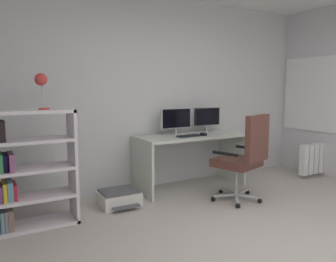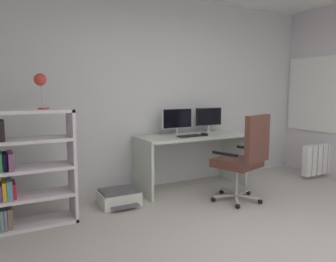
{
  "view_description": "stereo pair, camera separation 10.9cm",
  "coord_description": "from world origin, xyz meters",
  "px_view_note": "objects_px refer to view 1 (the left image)",
  "views": [
    {
      "loc": [
        -2.23,
        -1.7,
        1.4
      ],
      "look_at": [
        -0.2,
        1.86,
        0.88
      ],
      "focal_mm": 35.57,
      "sensor_mm": 36.0,
      "label": 1
    },
    {
      "loc": [
        -2.13,
        -1.76,
        1.4
      ],
      "look_at": [
        -0.2,
        1.86,
        0.88
      ],
      "focal_mm": 35.57,
      "sensor_mm": 36.0,
      "label": 2
    }
  ],
  "objects_px": {
    "keyboard": "(189,136)",
    "radiator": "(319,158)",
    "desk": "(190,149)",
    "monitor_main": "(176,119)",
    "desk_lamp": "(41,82)",
    "bookshelf": "(17,173)",
    "monitor_secondary": "(207,118)",
    "office_chair": "(244,155)",
    "computer_mouse": "(203,134)",
    "printer": "(119,198)"
  },
  "relations": [
    {
      "from": "keyboard",
      "to": "radiator",
      "type": "distance_m",
      "value": 2.34
    },
    {
      "from": "monitor_main",
      "to": "radiator",
      "type": "xyz_separation_m",
      "value": [
        2.32,
        -0.62,
        -0.68
      ]
    },
    {
      "from": "monitor_main",
      "to": "printer",
      "type": "height_order",
      "value": "monitor_main"
    },
    {
      "from": "monitor_secondary",
      "to": "radiator",
      "type": "height_order",
      "value": "monitor_secondary"
    },
    {
      "from": "keyboard",
      "to": "bookshelf",
      "type": "height_order",
      "value": "bookshelf"
    },
    {
      "from": "radiator",
      "to": "computer_mouse",
      "type": "bearing_deg",
      "value": 169.92
    },
    {
      "from": "monitor_secondary",
      "to": "office_chair",
      "type": "distance_m",
      "value": 1.04
    },
    {
      "from": "printer",
      "to": "computer_mouse",
      "type": "bearing_deg",
      "value": 2.42
    },
    {
      "from": "bookshelf",
      "to": "desk_lamp",
      "type": "bearing_deg",
      "value": -0.01
    },
    {
      "from": "desk",
      "to": "desk_lamp",
      "type": "bearing_deg",
      "value": -170.26
    },
    {
      "from": "monitor_secondary",
      "to": "office_chair",
      "type": "height_order",
      "value": "monitor_secondary"
    },
    {
      "from": "monitor_secondary",
      "to": "computer_mouse",
      "type": "distance_m",
      "value": 0.41
    },
    {
      "from": "desk",
      "to": "radiator",
      "type": "height_order",
      "value": "desk"
    },
    {
      "from": "monitor_secondary",
      "to": "keyboard",
      "type": "xyz_separation_m",
      "value": [
        -0.48,
        -0.25,
        -0.2
      ]
    },
    {
      "from": "computer_mouse",
      "to": "bookshelf",
      "type": "relative_size",
      "value": 0.08
    },
    {
      "from": "computer_mouse",
      "to": "office_chair",
      "type": "height_order",
      "value": "office_chair"
    },
    {
      "from": "desk_lamp",
      "to": "printer",
      "type": "bearing_deg",
      "value": 10.09
    },
    {
      "from": "monitor_main",
      "to": "keyboard",
      "type": "height_order",
      "value": "monitor_main"
    },
    {
      "from": "office_chair",
      "to": "desk_lamp",
      "type": "xyz_separation_m",
      "value": [
        -2.25,
        0.5,
        0.87
      ]
    },
    {
      "from": "office_chair",
      "to": "computer_mouse",
      "type": "bearing_deg",
      "value": 99.22
    },
    {
      "from": "desk_lamp",
      "to": "desk",
      "type": "bearing_deg",
      "value": 9.74
    },
    {
      "from": "monitor_main",
      "to": "desk_lamp",
      "type": "xyz_separation_m",
      "value": [
        -1.84,
        -0.46,
        0.49
      ]
    },
    {
      "from": "monitor_main",
      "to": "monitor_secondary",
      "type": "bearing_deg",
      "value": 0.01
    },
    {
      "from": "computer_mouse",
      "to": "desk_lamp",
      "type": "distance_m",
      "value": 2.25
    },
    {
      "from": "desk",
      "to": "keyboard",
      "type": "bearing_deg",
      "value": -130.36
    },
    {
      "from": "bookshelf",
      "to": "desk_lamp",
      "type": "xyz_separation_m",
      "value": [
        0.27,
        -0.0,
        0.89
      ]
    },
    {
      "from": "printer",
      "to": "radiator",
      "type": "xyz_separation_m",
      "value": [
        3.31,
        -0.31,
        0.21
      ]
    },
    {
      "from": "monitor_main",
      "to": "office_chair",
      "type": "height_order",
      "value": "monitor_main"
    },
    {
      "from": "keyboard",
      "to": "desk",
      "type": "bearing_deg",
      "value": 45.76
    },
    {
      "from": "keyboard",
      "to": "bookshelf",
      "type": "bearing_deg",
      "value": -178.21
    },
    {
      "from": "computer_mouse",
      "to": "bookshelf",
      "type": "height_order",
      "value": "bookshelf"
    },
    {
      "from": "desk_lamp",
      "to": "office_chair",
      "type": "bearing_deg",
      "value": -12.52
    },
    {
      "from": "desk",
      "to": "computer_mouse",
      "type": "bearing_deg",
      "value": -49.04
    },
    {
      "from": "printer",
      "to": "radiator",
      "type": "relative_size",
      "value": 0.57
    },
    {
      "from": "monitor_secondary",
      "to": "bookshelf",
      "type": "relative_size",
      "value": 0.35
    },
    {
      "from": "monitor_secondary",
      "to": "desk_lamp",
      "type": "relative_size",
      "value": 1.15
    },
    {
      "from": "computer_mouse",
      "to": "desk_lamp",
      "type": "xyz_separation_m",
      "value": [
        -2.13,
        -0.21,
        0.69
      ]
    },
    {
      "from": "desk_lamp",
      "to": "radiator",
      "type": "distance_m",
      "value": 4.33
    },
    {
      "from": "desk",
      "to": "monitor_main",
      "type": "xyz_separation_m",
      "value": [
        -0.17,
        0.12,
        0.41
      ]
    },
    {
      "from": "monitor_main",
      "to": "bookshelf",
      "type": "xyz_separation_m",
      "value": [
        -2.11,
        -0.46,
        -0.4
      ]
    },
    {
      "from": "keyboard",
      "to": "desk_lamp",
      "type": "height_order",
      "value": "desk_lamp"
    },
    {
      "from": "desk",
      "to": "keyboard",
      "type": "distance_m",
      "value": 0.27
    },
    {
      "from": "desk",
      "to": "monitor_main",
      "type": "bearing_deg",
      "value": 145.15
    },
    {
      "from": "desk",
      "to": "desk_lamp",
      "type": "relative_size",
      "value": 4.26
    },
    {
      "from": "computer_mouse",
      "to": "radiator",
      "type": "height_order",
      "value": "computer_mouse"
    },
    {
      "from": "office_chair",
      "to": "printer",
      "type": "height_order",
      "value": "office_chair"
    },
    {
      "from": "desk",
      "to": "radiator",
      "type": "distance_m",
      "value": 2.22
    },
    {
      "from": "monitor_secondary",
      "to": "computer_mouse",
      "type": "relative_size",
      "value": 4.15
    },
    {
      "from": "desk",
      "to": "computer_mouse",
      "type": "distance_m",
      "value": 0.28
    },
    {
      "from": "monitor_secondary",
      "to": "office_chair",
      "type": "bearing_deg",
      "value": -97.94
    }
  ]
}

